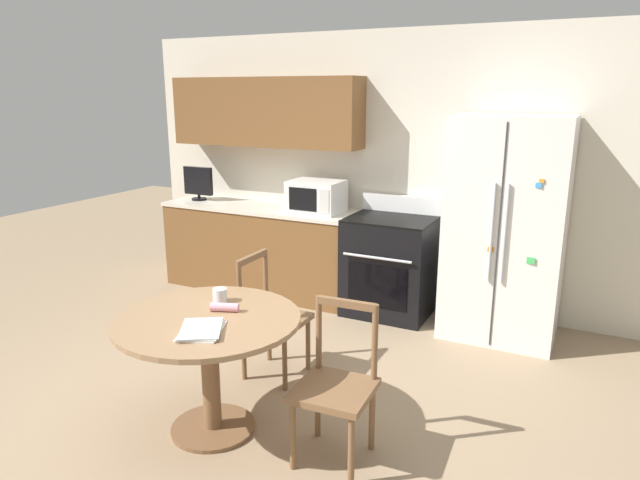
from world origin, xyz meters
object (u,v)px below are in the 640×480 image
refrigerator (506,229)px  candle_glass (220,296)px  countertop_tv (198,182)px  oven_range (390,265)px  dining_chair_right (336,388)px  dining_chair_far (272,319)px  microwave (316,196)px  counter_bottle (294,198)px

refrigerator → candle_glass: bearing=-124.6°
refrigerator → countertop_tv: bearing=179.1°
oven_range → dining_chair_right: 2.29m
dining_chair_far → candle_glass: 0.66m
microwave → candle_glass: (0.38, -2.11, -0.27)m
microwave → countertop_tv: countertop_tv is taller
refrigerator → dining_chair_far: refrigerator is taller
refrigerator → counter_bottle: refrigerator is taller
microwave → refrigerator: bearing=-1.7°
oven_range → candle_glass: bearing=-100.7°
counter_bottle → countertop_tv: bearing=-173.5°
microwave → countertop_tv: 1.43m
refrigerator → oven_range: size_ratio=1.72×
refrigerator → microwave: bearing=178.3°
counter_bottle → oven_range: bearing=-7.3°
counter_bottle → dining_chair_right: (1.58, -2.38, -0.56)m
oven_range → countertop_tv: countertop_tv is taller
oven_range → counter_bottle: (-1.09, 0.14, 0.53)m
microwave → dining_chair_right: bearing=-60.7°
dining_chair_right → counter_bottle: bearing=-59.5°
oven_range → countertop_tv: 2.29m
counter_bottle → dining_chair_right: 2.91m
countertop_tv → oven_range: bearing=-0.3°
countertop_tv → counter_bottle: (1.11, 0.13, -0.10)m
dining_chair_right → candle_glass: 0.96m
dining_chair_right → candle_glass: size_ratio=9.91×
microwave → candle_glass: microwave is taller
countertop_tv → dining_chair_far: size_ratio=0.40×
microwave → counter_bottle: size_ratio=2.02×
counter_bottle → dining_chair_far: counter_bottle is taller
dining_chair_far → dining_chair_right: same height
microwave → dining_chair_far: size_ratio=0.56×
counter_bottle → microwave: bearing=-21.9°
oven_range → microwave: (-0.78, 0.01, 0.59)m
countertop_tv → candle_glass: countertop_tv is taller
oven_range → countertop_tv: size_ratio=3.02×
countertop_tv → counter_bottle: size_ratio=1.44×
candle_glass → refrigerator: bearing=55.4°
dining_chair_far → candle_glass: bearing=-4.2°
counter_bottle → candle_glass: (0.70, -2.23, -0.21)m
microwave → candle_glass: 2.16m
refrigerator → dining_chair_far: 2.09m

